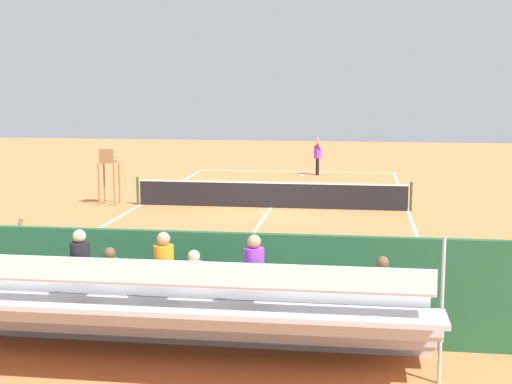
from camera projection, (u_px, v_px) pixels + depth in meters
name	position (u px, v px, depth m)	size (l,w,h in m)	color
ground_plane	(271.00, 208.00, 27.32)	(60.00, 60.00, 0.00)	#D17542
court_line_markings	(271.00, 208.00, 27.35)	(10.10, 22.20, 0.01)	white
tennis_net	(271.00, 194.00, 27.24)	(10.30, 0.10, 1.07)	black
backdrop_wall	(181.00, 285.00, 13.46)	(18.00, 0.16, 2.00)	#235633
bleacher_stand	(166.00, 310.00, 12.11)	(9.06, 2.40, 2.48)	#B2B2B7
umpire_chair	(108.00, 170.00, 27.86)	(0.67, 0.67, 2.14)	olive
courtside_bench	(351.00, 303.00, 13.82)	(1.80, 0.40, 0.93)	#9E754C
equipment_bag	(249.00, 320.00, 14.01)	(0.90, 0.36, 0.36)	#B22D2D
tennis_player	(318.00, 155.00, 36.55)	(0.43, 0.55, 1.93)	black
tennis_racket	(301.00, 176.00, 36.29)	(0.47, 0.55, 0.03)	black
tennis_ball_near	(325.00, 182.00, 33.85)	(0.07, 0.07, 0.07)	#CCDB33
line_judge	(15.00, 263.00, 14.99)	(0.37, 0.54, 1.93)	#232328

